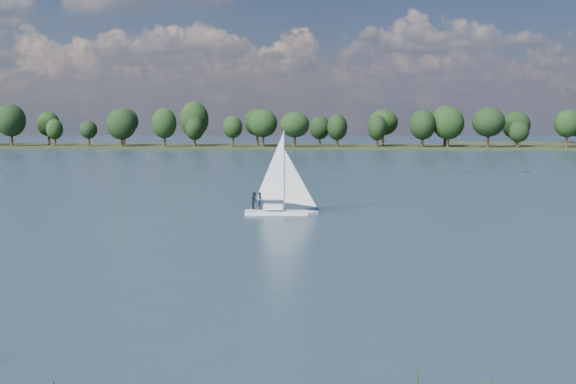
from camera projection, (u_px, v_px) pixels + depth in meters
The scene contains 4 objects.
ground at pixel (341, 169), 128.90m from camera, with size 700.00×700.00×0.00m, color #233342.
far_shore at pixel (337, 147), 239.99m from camera, with size 660.00×40.00×1.50m, color black.
sailboat at pixel (277, 190), 63.89m from camera, with size 6.81×2.35×8.81m.
treeline at pixel (321, 126), 235.86m from camera, with size 562.24×73.92×18.20m.
Camera 1 is at (-1.90, -29.10, 9.11)m, focal length 40.00 mm.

